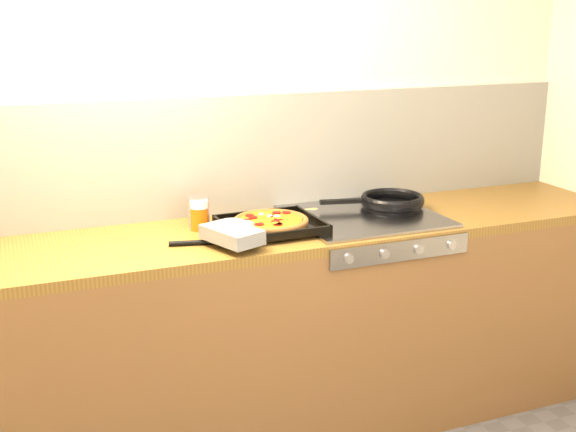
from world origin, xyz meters
name	(u,v)px	position (x,y,z in m)	size (l,w,h in m)	color
room_shell	(239,155)	(0.00, 1.39, 1.15)	(3.20, 3.20, 3.20)	white
counter_run	(264,333)	(0.00, 1.10, 0.45)	(3.20, 0.62, 0.90)	brown
stovetop	(364,217)	(0.45, 1.10, 0.91)	(0.60, 0.56, 0.02)	gray
pizza_on_tray	(260,225)	(-0.04, 1.03, 0.94)	(0.50, 0.44, 0.06)	black
frying_pan	(391,202)	(0.61, 1.16, 0.94)	(0.48, 0.33, 0.05)	black
tomato_can	(199,212)	(-0.23, 1.23, 0.96)	(0.11, 0.11, 0.12)	#99100C
juice_glass	(199,215)	(-0.23, 1.19, 0.96)	(0.09, 0.09, 0.12)	#EC5C0D
wooden_spoon	(293,212)	(0.20, 1.26, 0.91)	(0.30, 0.04, 0.02)	#A78247
black_spatula	(209,243)	(-0.25, 0.99, 0.91)	(0.29, 0.12, 0.02)	black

